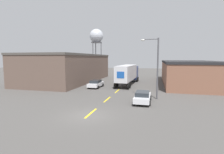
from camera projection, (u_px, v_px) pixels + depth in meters
name	position (u px, v px, depth m)	size (l,w,h in m)	color
ground_plane	(88.00, 115.00, 16.42)	(160.00, 160.00, 0.00)	#4C4947
road_centerline	(107.00, 99.00, 22.77)	(0.20, 14.94, 0.01)	yellow
warehouse_left	(69.00, 68.00, 40.78)	(12.03, 25.26, 6.28)	brown
warehouse_right	(189.00, 72.00, 36.22)	(10.25, 22.54, 4.79)	brown
semi_truck	(128.00, 73.00, 35.45)	(3.15, 13.12, 3.98)	navy
parked_car_left_far	(96.00, 84.00, 31.99)	(2.02, 4.49, 1.37)	silver
parked_car_right_near	(142.00, 97.00, 21.08)	(2.02, 4.49, 1.37)	silver
water_tower	(96.00, 37.00, 63.16)	(4.95, 4.95, 15.85)	#47474C
street_lamp	(156.00, 64.00, 22.60)	(2.35, 0.32, 7.94)	#4C4C51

